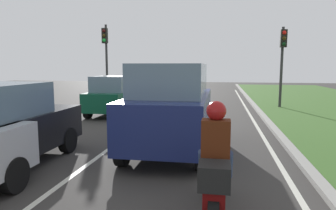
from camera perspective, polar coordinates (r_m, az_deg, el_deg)
The scene contains 10 objects.
ground_plane at distance 13.32m, azimuth 0.13°, elevation -2.24°, with size 60.00×60.00×0.00m, color #383533.
lane_line_center at distance 13.45m, azimuth -2.81°, elevation -2.14°, with size 0.12×32.00×0.01m, color silver.
lane_line_right_edge at distance 13.20m, azimuth 15.74°, elevation -2.60°, with size 0.12×32.00×0.01m, color silver.
curb_right at distance 13.25m, azimuth 17.90°, elevation -2.39°, with size 0.24×48.00×0.12m, color #9E9B93.
car_suv_ahead at distance 7.93m, azimuth 0.69°, elevation -0.28°, with size 1.99×4.51×2.28m.
car_hatchback_far at distance 14.05m, azimuth -10.15°, elevation 1.77°, with size 1.75×3.71×1.78m.
motorcycle at distance 4.48m, azimuth 8.86°, elevation -14.34°, with size 0.40×1.90×1.01m.
rider_person at distance 4.34m, azimuth 9.03°, elevation -6.47°, with size 0.50×0.40×1.16m.
traffic_light_near_right at distance 16.93m, azimuth 20.90°, elevation 9.26°, with size 0.32×0.50×4.25m.
traffic_light_overhead_left at distance 19.09m, azimuth -11.73°, elevation 10.19°, with size 0.32×0.50×4.74m.
Camera 1 is at (2.24, 1.06, 2.22)m, focal length 32.16 mm.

